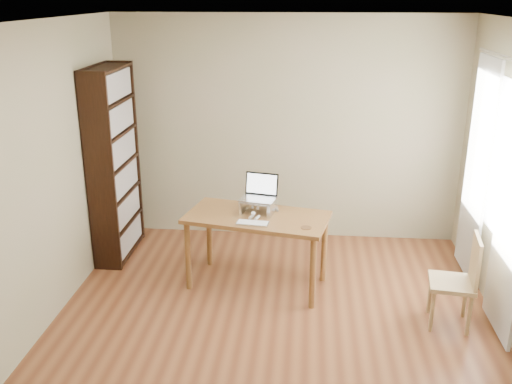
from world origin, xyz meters
name	(u,v)px	position (x,y,z in m)	size (l,w,h in m)	color
room	(278,195)	(0.03, 0.01, 1.30)	(4.04, 4.54, 2.64)	#5B2D18
bookshelf	(114,164)	(-1.83, 1.55, 1.05)	(0.30, 0.90, 2.10)	black
curtains	(494,186)	(1.92, 0.80, 1.17)	(0.03, 1.90, 2.25)	silver
desk	(257,225)	(-0.22, 0.94, 0.65)	(1.48, 0.95, 0.75)	brown
laptop_stand	(258,205)	(-0.22, 1.02, 0.83)	(0.32, 0.25, 0.13)	silver
laptop	(258,192)	(-0.22, 1.08, 0.94)	(0.37, 0.34, 0.24)	silver
keyboard	(253,223)	(-0.24, 0.72, 0.76)	(0.32, 0.16, 0.02)	silver
coaster	(306,228)	(0.26, 0.67, 0.75)	(0.10, 0.10, 0.01)	brown
cat	(261,206)	(-0.19, 1.05, 0.81)	(0.23, 0.47, 0.13)	#4D453D
chair	(460,278)	(1.60, 0.37, 0.46)	(0.42, 0.42, 0.85)	tan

